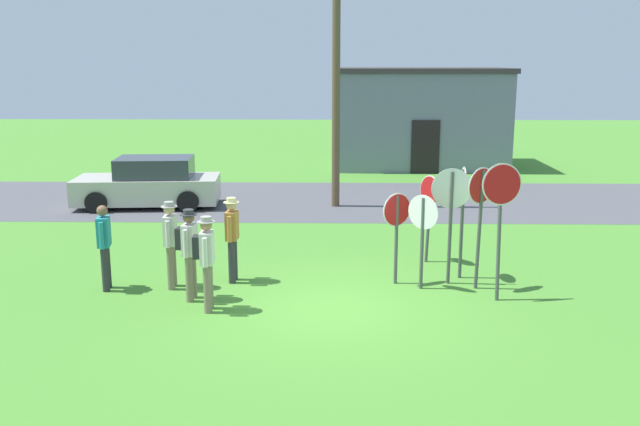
% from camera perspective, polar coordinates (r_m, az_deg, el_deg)
% --- Properties ---
extents(ground_plane, '(80.00, 80.00, 0.00)m').
position_cam_1_polar(ground_plane, '(12.72, 0.95, -7.86)').
color(ground_plane, '#47842D').
extents(street_asphalt, '(60.00, 6.40, 0.01)m').
position_cam_1_polar(street_asphalt, '(22.29, 1.05, 1.07)').
color(street_asphalt, '#4C4C51').
rests_on(street_asphalt, ground).
extents(building_background, '(7.06, 4.50, 4.07)m').
position_cam_1_polar(building_background, '(29.67, 8.16, 7.78)').
color(building_background, slate).
rests_on(building_background, ground).
extents(utility_pole, '(1.80, 0.24, 8.83)m').
position_cam_1_polar(utility_pole, '(20.94, 1.34, 12.99)').
color(utility_pole, brown).
rests_on(utility_pole, ground).
extents(parked_car_on_street, '(4.42, 2.26, 1.51)m').
position_cam_1_polar(parked_car_on_street, '(21.87, -13.81, 2.31)').
color(parked_car_on_street, '#B7B2A3').
rests_on(parked_car_on_street, ground).
extents(stop_sign_rear_left, '(0.52, 0.45, 1.88)m').
position_cam_1_polar(stop_sign_rear_left, '(13.61, 8.41, -1.07)').
color(stop_sign_rear_left, '#474C4C').
rests_on(stop_sign_rear_left, ground).
extents(stop_sign_leaning_left, '(0.07, 0.62, 2.32)m').
position_cam_1_polar(stop_sign_leaning_left, '(14.36, 11.62, 0.66)').
color(stop_sign_leaning_left, '#474C4C').
rests_on(stop_sign_leaning_left, ground).
extents(stop_sign_leaning_right, '(0.57, 0.38, 1.86)m').
position_cam_1_polar(stop_sign_leaning_right, '(13.86, 6.31, -0.84)').
color(stop_sign_leaning_right, '#474C4C').
rests_on(stop_sign_leaning_right, ground).
extents(stop_sign_tallest, '(0.80, 0.10, 2.35)m').
position_cam_1_polar(stop_sign_tallest, '(13.93, 10.70, 0.64)').
color(stop_sign_tallest, '#474C4C').
rests_on(stop_sign_tallest, ground).
extents(stop_sign_rear_right, '(0.77, 0.23, 2.59)m').
position_cam_1_polar(stop_sign_rear_right, '(13.15, 14.59, 0.47)').
color(stop_sign_rear_right, '#474C4C').
rests_on(stop_sign_rear_right, ground).
extents(stop_sign_low_front, '(0.59, 0.45, 2.42)m').
position_cam_1_polar(stop_sign_low_front, '(13.72, 13.02, 0.46)').
color(stop_sign_low_front, '#474C4C').
rests_on(stop_sign_low_front, ground).
extents(stop_sign_nearest, '(0.36, 0.63, 1.95)m').
position_cam_1_polar(stop_sign_nearest, '(15.45, 8.93, 0.74)').
color(stop_sign_nearest, '#474C4C').
rests_on(stop_sign_nearest, ground).
extents(person_in_blue, '(0.27, 0.56, 1.69)m').
position_cam_1_polar(person_in_blue, '(14.11, -17.26, -2.34)').
color(person_in_blue, '#2D2D33').
rests_on(person_in_blue, ground).
extents(person_with_sunhat, '(0.40, 0.57, 1.74)m').
position_cam_1_polar(person_with_sunhat, '(12.49, -9.32, -3.54)').
color(person_with_sunhat, '#7A6B56').
rests_on(person_with_sunhat, ground).
extents(person_on_left, '(0.32, 0.57, 1.74)m').
position_cam_1_polar(person_on_left, '(13.88, -12.16, -2.14)').
color(person_on_left, '#7A6B56').
rests_on(person_on_left, ground).
extents(person_near_signs, '(0.32, 0.57, 1.74)m').
position_cam_1_polar(person_near_signs, '(14.07, -7.21, -1.76)').
color(person_near_signs, '#2D2D33').
rests_on(person_near_signs, ground).
extents(person_holding_notes, '(0.41, 0.57, 1.74)m').
position_cam_1_polar(person_holding_notes, '(13.12, -10.70, -2.82)').
color(person_holding_notes, '#7A6B56').
rests_on(person_holding_notes, ground).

